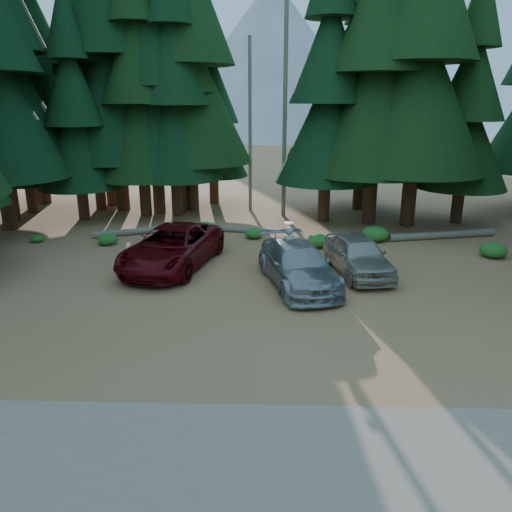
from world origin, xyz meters
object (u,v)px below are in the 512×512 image
Objects in this scene: silver_minivan_center at (298,265)px; log_right at (442,235)px; silver_minivan_right at (358,255)px; log_mid at (239,230)px; frisbee_player at (288,248)px; log_left at (139,231)px; red_pickup at (172,247)px.

silver_minivan_center reaches higher than log_right.
log_mid is (-5.05, 6.24, -0.63)m from silver_minivan_right.
silver_minivan_right is at bearing -174.29° from frisbee_player.
log_left is at bearing -44.09° from frisbee_player.
red_pickup is at bearing -17.16° from frisbee_player.
frisbee_player reaches higher than log_mid.
log_left reaches higher than log_mid.
silver_minivan_center is 1.17× the size of silver_minivan_right.
silver_minivan_center is at bearing -151.08° from log_right.
log_left is 0.81× the size of log_right.
silver_minivan_center is 8.05m from log_mid.
silver_minivan_right is (7.38, -0.59, -0.07)m from red_pickup.
frisbee_player is 0.33× the size of log_right.
red_pickup reaches higher than silver_minivan_center.
frisbee_player is 0.40× the size of log_left.
log_right is (5.04, 5.32, -0.58)m from silver_minivan_right.
silver_minivan_right is 0.99× the size of log_left.
log_right is at bearing -147.45° from frisbee_player.
log_left is at bearing 140.28° from silver_minivan_right.
frisbee_player reaches higher than log_right.
silver_minivan_center reaches higher than log_left.
silver_minivan_right is 8.05m from log_mid.
silver_minivan_right reaches higher than silver_minivan_center.
log_mid is at bearing 118.64° from silver_minivan_right.
red_pickup is at bearing 144.41° from silver_minivan_center.
silver_minivan_center is at bearing -161.30° from silver_minivan_right.
silver_minivan_center is at bearing -8.58° from red_pickup.
silver_minivan_center reaches higher than log_mid.
log_left is at bearing -163.88° from log_mid.
silver_minivan_right reaches higher than log_mid.
red_pickup is 1.07× the size of log_right.
silver_minivan_center is 2.86× the size of frisbee_player.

